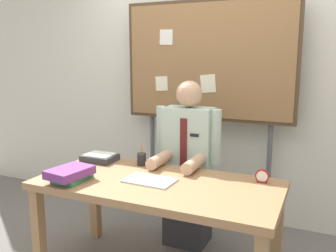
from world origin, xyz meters
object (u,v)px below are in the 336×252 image
object	(u,v)px
desk	(157,194)
bulletin_board	(208,64)
person	(188,170)
book_stack	(71,174)
open_notebook	(150,180)
paper_tray	(100,158)
pen_holder	(142,159)
desk_clock	(262,177)

from	to	relation	value
desk	bulletin_board	distance (m)	1.35
person	bulletin_board	size ratio (longest dim) A/B	0.67
book_stack	open_notebook	xyz separation A→B (m)	(0.49, 0.21, -0.04)
open_notebook	person	bearing A→B (deg)	85.30
book_stack	person	bearing A→B (deg)	56.53
open_notebook	paper_tray	distance (m)	0.65
desk	book_stack	size ratio (longest dim) A/B	5.23
bulletin_board	open_notebook	bearing A→B (deg)	-92.61
desk	pen_holder	distance (m)	0.42
desk	book_stack	world-z (taller)	book_stack
bulletin_board	pen_holder	world-z (taller)	bulletin_board
bulletin_board	desk_clock	xyz separation A→B (m)	(0.65, -0.78, -0.72)
bulletin_board	book_stack	distance (m)	1.56
book_stack	pen_holder	bearing A→B (deg)	63.22
person	open_notebook	world-z (taller)	person
bulletin_board	paper_tray	distance (m)	1.26
open_notebook	pen_holder	xyz separation A→B (m)	(-0.22, 0.31, 0.04)
desk	pen_holder	bearing A→B (deg)	133.59
book_stack	desk_clock	distance (m)	1.29
desk	open_notebook	bearing A→B (deg)	-157.76
bulletin_board	pen_holder	xyz separation A→B (m)	(-0.27, -0.76, -0.72)
person	desk_clock	world-z (taller)	person
bulletin_board	book_stack	world-z (taller)	bulletin_board
bulletin_board	desk_clock	size ratio (longest dim) A/B	22.72
book_stack	paper_tray	distance (m)	0.50
desk_clock	pen_holder	xyz separation A→B (m)	(-0.92, 0.02, 0.01)
person	desk_clock	bearing A→B (deg)	-25.46
paper_tray	pen_holder	bearing A→B (deg)	5.26
person	desk_clock	distance (m)	0.73
person	pen_holder	xyz separation A→B (m)	(-0.27, -0.29, 0.14)
desk_clock	desk	bearing A→B (deg)	-157.66
pen_holder	paper_tray	xyz separation A→B (m)	(-0.37, -0.03, -0.02)
bulletin_board	desk_clock	world-z (taller)	bulletin_board
desk_clock	bulletin_board	bearing A→B (deg)	129.81
person	pen_holder	size ratio (longest dim) A/B	8.57
desk	desk_clock	world-z (taller)	desk_clock
person	pen_holder	distance (m)	0.42
book_stack	desk_clock	xyz separation A→B (m)	(1.18, 0.50, -0.01)
desk	paper_tray	size ratio (longest dim) A/B	6.30
bulletin_board	desk_clock	distance (m)	1.25
open_notebook	pen_holder	world-z (taller)	pen_holder
bulletin_board	open_notebook	xyz separation A→B (m)	(-0.05, -1.06, -0.76)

